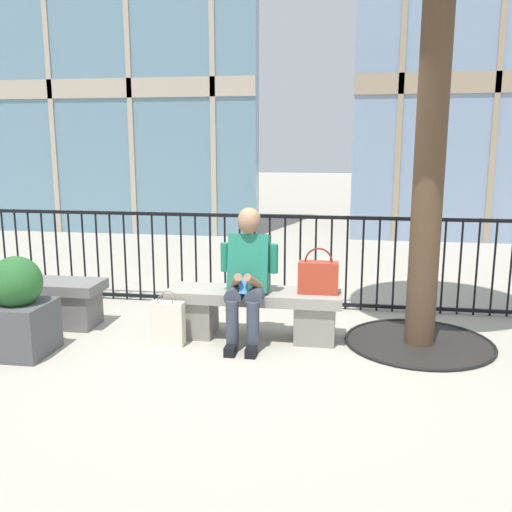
% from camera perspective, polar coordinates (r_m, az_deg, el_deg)
% --- Properties ---
extents(ground_plane, '(60.00, 60.00, 0.00)m').
position_cam_1_polar(ground_plane, '(5.28, -0.17, -8.22)').
color(ground_plane, '#A8A091').
extents(stone_bench, '(1.60, 0.44, 0.45)m').
position_cam_1_polar(stone_bench, '(5.20, -0.18, -5.40)').
color(stone_bench, gray).
rests_on(stone_bench, ground).
extents(seated_person_with_phone, '(0.52, 0.66, 1.21)m').
position_cam_1_polar(seated_person_with_phone, '(4.98, -0.87, -1.62)').
color(seated_person_with_phone, '#383D4C').
rests_on(seated_person_with_phone, ground).
extents(handbag_on_bench, '(0.36, 0.15, 0.41)m').
position_cam_1_polar(handbag_on_bench, '(5.04, 6.33, -2.10)').
color(handbag_on_bench, '#B23823').
rests_on(handbag_on_bench, stone_bench).
extents(shopping_bag, '(0.30, 0.12, 0.49)m').
position_cam_1_polar(shopping_bag, '(5.09, -8.96, -6.71)').
color(shopping_bag, beige).
rests_on(shopping_bag, ground).
extents(plaza_railing, '(7.99, 0.04, 1.02)m').
position_cam_1_polar(plaza_railing, '(6.14, 1.39, -0.42)').
color(plaza_railing, black).
rests_on(plaza_railing, ground).
extents(stone_bench_far, '(1.60, 0.44, 0.45)m').
position_cam_1_polar(stone_bench_far, '(6.05, -22.42, -3.87)').
color(stone_bench_far, slate).
rests_on(stone_bench_far, ground).
extents(planter, '(0.50, 0.50, 0.85)m').
position_cam_1_polar(planter, '(5.16, -22.93, -5.03)').
color(planter, '#4C4C51').
rests_on(planter, ground).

